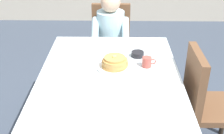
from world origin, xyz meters
TOP-DOWN VIEW (x-y plane):
  - dining_table_main at (0.00, 0.00)m, footprint 1.12×1.52m
  - chair_diner at (-0.02, 1.17)m, footprint 0.44×0.45m
  - diner_person at (-0.02, 1.01)m, footprint 0.40×0.43m
  - chair_right_side at (0.77, 0.00)m, footprint 0.45×0.44m
  - plate_breakfast at (0.04, 0.10)m, footprint 0.28×0.28m
  - breakfast_stack at (0.04, 0.10)m, footprint 0.21×0.21m
  - cup_coffee at (0.30, 0.13)m, footprint 0.11×0.08m
  - bowl_butter at (0.24, 0.32)m, footprint 0.11×0.11m
  - syrup_pitcher at (-0.25, 0.23)m, footprint 0.08×0.08m
  - fork_left_of_plate at (-0.15, 0.08)m, footprint 0.03×0.18m
  - knife_right_of_plate at (0.23, 0.08)m, footprint 0.02×0.20m
  - spoon_near_edge at (0.04, -0.22)m, footprint 0.15×0.02m
  - napkin_folded at (-0.29, -0.09)m, footprint 0.19×0.15m

SIDE VIEW (x-z plane):
  - chair_diner at x=-0.02m, z-range 0.06..0.99m
  - chair_right_side at x=0.77m, z-range 0.06..0.99m
  - dining_table_main at x=0.00m, z-range 0.28..1.02m
  - diner_person at x=-0.02m, z-range 0.11..1.23m
  - fork_left_of_plate at x=-0.15m, z-range 0.74..0.74m
  - knife_right_of_plate at x=0.23m, z-range 0.74..0.74m
  - spoon_near_edge at x=0.04m, z-range 0.74..0.74m
  - napkin_folded at x=-0.29m, z-range 0.74..0.75m
  - plate_breakfast at x=0.04m, z-range 0.74..0.76m
  - bowl_butter at x=0.24m, z-range 0.74..0.78m
  - syrup_pitcher at x=-0.25m, z-range 0.74..0.81m
  - cup_coffee at x=0.30m, z-range 0.74..0.83m
  - breakfast_stack at x=0.04m, z-range 0.75..0.85m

